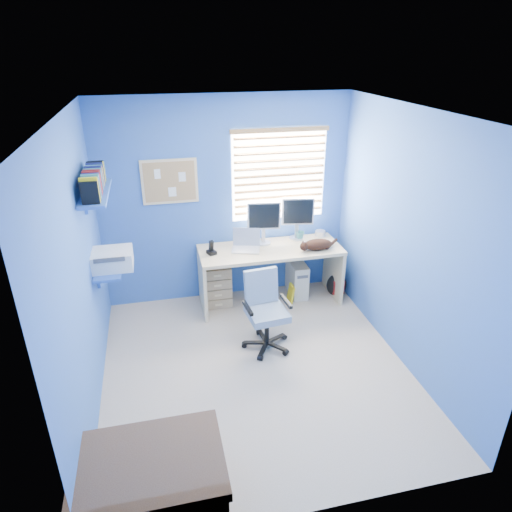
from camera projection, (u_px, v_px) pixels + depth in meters
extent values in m
cube|color=beige|center=(256.00, 369.00, 4.62)|extent=(3.00, 3.20, 0.00)
cube|color=white|center=(256.00, 113.00, 3.55)|extent=(3.00, 3.20, 0.00)
cube|color=#3B67B5|center=(226.00, 202.00, 5.49)|extent=(3.00, 0.01, 2.50)
cube|color=#3B67B5|center=(317.00, 371.00, 2.67)|extent=(3.00, 0.01, 2.50)
cube|color=#3B67B5|center=(80.00, 275.00, 3.78)|extent=(0.01, 3.20, 2.50)
cube|color=#3B67B5|center=(408.00, 242.00, 4.39)|extent=(0.01, 3.20, 2.50)
cube|color=#D7B687|center=(270.00, 276.00, 5.66)|extent=(1.72, 0.65, 0.74)
cube|color=silver|center=(246.00, 242.00, 5.41)|extent=(0.39, 0.34, 0.22)
cube|color=silver|center=(263.00, 223.00, 5.52)|extent=(0.41, 0.17, 0.54)
cube|color=silver|center=(297.00, 219.00, 5.66)|extent=(0.41, 0.18, 0.54)
cube|color=black|center=(211.00, 247.00, 5.32)|extent=(0.12, 0.13, 0.17)
imported|color=teal|center=(300.00, 236.00, 5.74)|extent=(0.10, 0.09, 0.10)
cylinder|color=silver|center=(320.00, 233.00, 5.84)|extent=(0.13, 0.13, 0.07)
ellipsoid|color=black|center=(318.00, 244.00, 5.45)|extent=(0.39, 0.26, 0.13)
cube|color=beige|center=(297.00, 278.00, 5.91)|extent=(0.20, 0.44, 0.45)
cube|color=tan|center=(216.00, 285.00, 5.65)|extent=(0.35, 0.28, 0.54)
cube|color=yellow|center=(291.00, 294.00, 5.75)|extent=(0.03, 0.17, 0.24)
ellipsoid|color=black|center=(336.00, 285.00, 5.89)|extent=(0.27, 0.21, 0.31)
cube|color=brown|center=(151.00, 485.00, 3.14)|extent=(0.97, 0.69, 0.47)
cylinder|color=black|center=(267.00, 344.00, 4.94)|extent=(0.53, 0.53, 0.06)
cylinder|color=black|center=(267.00, 330.00, 4.86)|extent=(0.05, 0.05, 0.32)
cube|color=#8797B6|center=(267.00, 313.00, 4.77)|extent=(0.44, 0.44, 0.08)
cube|color=#8797B6|center=(261.00, 286.00, 4.84)|extent=(0.37, 0.10, 0.38)
cube|color=white|center=(279.00, 175.00, 5.49)|extent=(1.15, 0.01, 1.10)
cube|color=#AC7441|center=(280.00, 175.00, 5.46)|extent=(1.10, 0.03, 1.00)
cube|color=#D7B687|center=(170.00, 182.00, 5.22)|extent=(0.64, 0.02, 0.52)
cube|color=tan|center=(170.00, 182.00, 5.21)|extent=(0.58, 0.01, 0.46)
cube|color=blue|center=(108.00, 269.00, 4.61)|extent=(0.26, 0.55, 0.03)
cube|color=silver|center=(111.00, 259.00, 4.57)|extent=(0.42, 0.34, 0.18)
cube|color=blue|center=(96.00, 193.00, 4.26)|extent=(0.24, 0.90, 0.03)
cube|color=navy|center=(92.00, 180.00, 4.21)|extent=(0.15, 0.80, 0.22)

